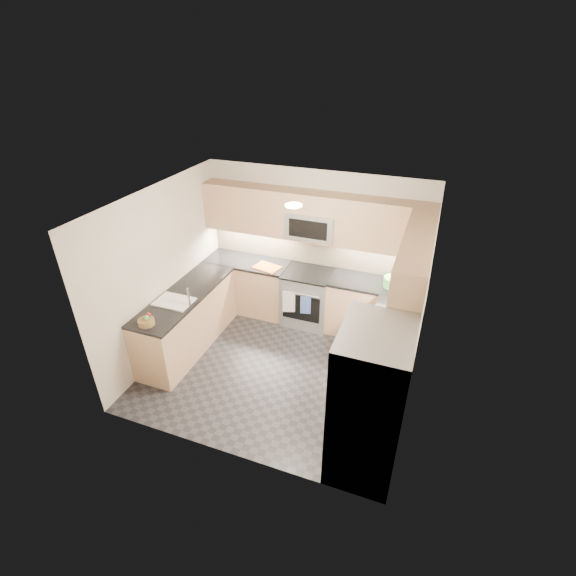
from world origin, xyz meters
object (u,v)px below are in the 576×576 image
object	(u,v)px
microwave	(312,225)
utensil_bowl	(393,282)
refrigerator	(369,402)
fruit_basket	(146,322)
cutting_board	(267,267)
gas_range	(307,298)

from	to	relation	value
microwave	utensil_bowl	distance (m)	1.50
microwave	refrigerator	world-z (taller)	microwave
microwave	fruit_basket	size ratio (longest dim) A/B	3.59
fruit_basket	refrigerator	bearing A→B (deg)	-6.00
microwave	fruit_basket	xyz separation A→B (m)	(-1.52, -2.24, -0.72)
cutting_board	refrigerator	bearing A→B (deg)	-47.68
utensil_bowl	gas_range	bearing A→B (deg)	179.94
microwave	refrigerator	xyz separation A→B (m)	(1.45, -2.55, -0.80)
microwave	cutting_board	xyz separation A→B (m)	(-0.68, -0.21, -0.75)
refrigerator	cutting_board	distance (m)	3.16
cutting_board	fruit_basket	world-z (taller)	fruit_basket
microwave	fruit_basket	world-z (taller)	microwave
utensil_bowl	microwave	bearing A→B (deg)	174.57
gas_range	fruit_basket	size ratio (longest dim) A/B	4.30
microwave	cutting_board	distance (m)	1.04
gas_range	microwave	xyz separation A→B (m)	(0.00, 0.12, 1.24)
refrigerator	gas_range	bearing A→B (deg)	120.88
cutting_board	utensil_bowl	bearing A→B (deg)	2.48
refrigerator	utensil_bowl	xyz separation A→B (m)	(-0.12, 2.42, 0.12)
fruit_basket	utensil_bowl	bearing A→B (deg)	36.52
microwave	utensil_bowl	bearing A→B (deg)	-5.43
refrigerator	fruit_basket	xyz separation A→B (m)	(-2.97, 0.31, 0.08)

